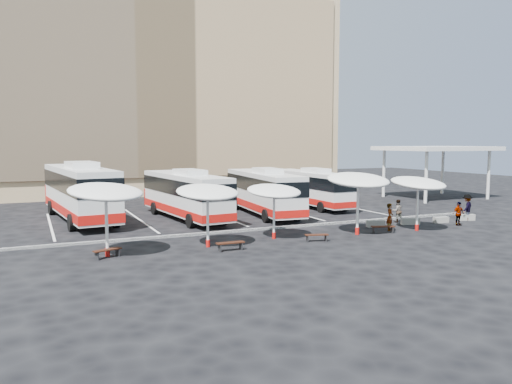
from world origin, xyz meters
name	(u,v)px	position (x,y,z in m)	size (l,w,h in m)	color
ground	(261,232)	(0.00, 0.00, 0.00)	(120.00, 120.00, 0.00)	black
sandstone_building	(147,83)	(0.00, 31.87, 12.63)	(42.00, 18.25, 29.60)	tan
service_canopy	(436,150)	(24.00, 10.00, 4.87)	(10.00, 8.00, 5.20)	white
curb_divider	(258,229)	(0.00, 0.50, 0.07)	(34.00, 0.25, 0.15)	black
bay_lines	(218,215)	(0.00, 8.00, 0.01)	(24.15, 12.00, 0.01)	white
bus_0	(79,190)	(-9.93, 9.71, 2.18)	(4.21, 13.67, 4.27)	white
bus_1	(185,193)	(-2.86, 7.07, 1.89)	(3.59, 11.82, 3.69)	white
bus_2	(263,191)	(3.31, 6.74, 1.87)	(3.47, 11.73, 3.67)	white
bus_3	(310,187)	(9.01, 9.25, 1.74)	(2.64, 10.80, 3.42)	white
sunshade_0	(106,192)	(-9.80, -3.03, 3.19)	(4.71, 4.73, 3.76)	white
sunshade_1	(207,192)	(-4.56, -2.96, 2.96)	(3.51, 3.55, 3.48)	white
sunshade_2	(274,191)	(-0.29, -2.36, 2.79)	(3.17, 3.22, 3.28)	white
sunshade_3	(358,180)	(4.91, -3.31, 3.32)	(4.27, 4.31, 3.91)	white
sunshade_4	(418,183)	(9.19, -3.76, 3.03)	(3.61, 3.65, 3.56)	white
wood_bench_0	(107,251)	(-9.85, -3.34, 0.33)	(1.44, 0.86, 0.43)	black
wood_bench_1	(230,244)	(-3.81, -4.35, 0.35)	(1.49, 0.41, 0.46)	black
wood_bench_2	(317,236)	(1.55, -4.11, 0.32)	(1.39, 0.71, 0.41)	black
wood_bench_3	(383,228)	(6.66, -3.57, 0.34)	(1.50, 0.85, 0.45)	black
conc_bench_0	(376,224)	(7.68, -1.54, 0.22)	(1.19, 0.40, 0.45)	gray
conc_bench_1	(410,221)	(10.43, -1.76, 0.23)	(1.22, 0.41, 0.46)	gray
conc_bench_2	(441,220)	(12.95, -2.02, 0.21)	(1.09, 0.36, 0.41)	gray
conc_bench_3	(466,217)	(15.41, -1.99, 0.22)	(1.16, 0.39, 0.44)	gray
passenger_0	(390,217)	(7.61, -3.07, 0.87)	(0.64, 0.42, 1.75)	black
passenger_1	(398,211)	(10.31, -0.60, 0.80)	(0.78, 0.61, 1.61)	black
passenger_2	(458,214)	(13.12, -3.40, 0.81)	(0.95, 0.39, 1.62)	black
passenger_3	(467,207)	(15.41, -2.00, 0.94)	(1.22, 0.70, 1.89)	black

